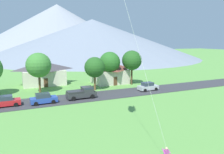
{
  "coord_description": "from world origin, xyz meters",
  "views": [
    {
      "loc": [
        -12.25,
        -6.03,
        10.27
      ],
      "look_at": [
        0.35,
        22.13,
        5.05
      ],
      "focal_mm": 35.05,
      "sensor_mm": 36.0,
      "label": 1
    }
  ],
  "objects_px": {
    "house_left_center": "(44,73)",
    "tree_left_of_center": "(39,65)",
    "house_right_center": "(109,72)",
    "pickup_truck_charcoal_west_side": "(82,93)",
    "tree_far_right": "(132,60)",
    "parked_car_silver_mid_west": "(148,87)",
    "parked_car_blue_west_end": "(43,99)",
    "tree_center": "(110,62)",
    "parked_car_red_mid_east": "(6,101)",
    "tree_right_of_center": "(95,67)"
  },
  "relations": [
    {
      "from": "house_left_center",
      "to": "tree_far_right",
      "type": "xyz_separation_m",
      "value": [
        18.72,
        -8.17,
        2.84
      ]
    },
    {
      "from": "tree_far_right",
      "to": "parked_car_red_mid_east",
      "type": "bearing_deg",
      "value": -164.62
    },
    {
      "from": "tree_left_of_center",
      "to": "tree_center",
      "type": "xyz_separation_m",
      "value": [
        15.53,
        1.33,
        -0.2
      ]
    },
    {
      "from": "house_right_center",
      "to": "parked_car_red_mid_east",
      "type": "relative_size",
      "value": 1.93
    },
    {
      "from": "tree_far_right",
      "to": "tree_right_of_center",
      "type": "bearing_deg",
      "value": -168.53
    },
    {
      "from": "house_left_center",
      "to": "house_right_center",
      "type": "distance_m",
      "value": 15.37
    },
    {
      "from": "tree_far_right",
      "to": "parked_car_red_mid_east",
      "type": "height_order",
      "value": "tree_far_right"
    },
    {
      "from": "tree_center",
      "to": "parked_car_blue_west_end",
      "type": "distance_m",
      "value": 18.87
    },
    {
      "from": "parked_car_silver_mid_west",
      "to": "parked_car_red_mid_east",
      "type": "height_order",
      "value": "same"
    },
    {
      "from": "tree_far_right",
      "to": "parked_car_silver_mid_west",
      "type": "bearing_deg",
      "value": -90.7
    },
    {
      "from": "tree_center",
      "to": "parked_car_silver_mid_west",
      "type": "bearing_deg",
      "value": -59.39
    },
    {
      "from": "parked_car_red_mid_east",
      "to": "pickup_truck_charcoal_west_side",
      "type": "relative_size",
      "value": 0.81
    },
    {
      "from": "parked_car_blue_west_end",
      "to": "parked_car_red_mid_east",
      "type": "xyz_separation_m",
      "value": [
        -5.56,
        0.74,
        0.0
      ]
    },
    {
      "from": "parked_car_silver_mid_west",
      "to": "house_left_center",
      "type": "bearing_deg",
      "value": 140.81
    },
    {
      "from": "house_right_center",
      "to": "parked_car_silver_mid_west",
      "type": "relative_size",
      "value": 1.92
    },
    {
      "from": "house_left_center",
      "to": "parked_car_red_mid_east",
      "type": "height_order",
      "value": "house_left_center"
    },
    {
      "from": "tree_left_of_center",
      "to": "tree_center",
      "type": "relative_size",
      "value": 1.03
    },
    {
      "from": "parked_car_blue_west_end",
      "to": "parked_car_silver_mid_west",
      "type": "relative_size",
      "value": 1.0
    },
    {
      "from": "pickup_truck_charcoal_west_side",
      "to": "parked_car_red_mid_east",
      "type": "bearing_deg",
      "value": 179.03
    },
    {
      "from": "tree_right_of_center",
      "to": "pickup_truck_charcoal_west_side",
      "type": "bearing_deg",
      "value": -128.52
    },
    {
      "from": "tree_left_of_center",
      "to": "parked_car_blue_west_end",
      "type": "bearing_deg",
      "value": -92.16
    },
    {
      "from": "tree_right_of_center",
      "to": "tree_far_right",
      "type": "bearing_deg",
      "value": 11.47
    },
    {
      "from": "house_left_center",
      "to": "parked_car_silver_mid_west",
      "type": "distance_m",
      "value": 24.12
    },
    {
      "from": "house_right_center",
      "to": "tree_center",
      "type": "relative_size",
      "value": 1.07
    },
    {
      "from": "parked_car_blue_west_end",
      "to": "parked_car_silver_mid_west",
      "type": "distance_m",
      "value": 20.76
    },
    {
      "from": "tree_far_right",
      "to": "pickup_truck_charcoal_west_side",
      "type": "relative_size",
      "value": 1.51
    },
    {
      "from": "pickup_truck_charcoal_west_side",
      "to": "tree_far_right",
      "type": "bearing_deg",
      "value": 27.8
    },
    {
      "from": "house_left_center",
      "to": "parked_car_red_mid_east",
      "type": "xyz_separation_m",
      "value": [
        -7.66,
        -15.43,
        -1.93
      ]
    },
    {
      "from": "house_left_center",
      "to": "parked_car_red_mid_east",
      "type": "relative_size",
      "value": 2.36
    },
    {
      "from": "tree_left_of_center",
      "to": "tree_center",
      "type": "distance_m",
      "value": 15.59
    },
    {
      "from": "house_left_center",
      "to": "tree_center",
      "type": "bearing_deg",
      "value": -26.68
    },
    {
      "from": "house_left_center",
      "to": "tree_left_of_center",
      "type": "bearing_deg",
      "value": -102.36
    },
    {
      "from": "tree_far_right",
      "to": "parked_car_silver_mid_west",
      "type": "distance_m",
      "value": 8.48
    },
    {
      "from": "parked_car_silver_mid_west",
      "to": "pickup_truck_charcoal_west_side",
      "type": "distance_m",
      "value": 14.08
    },
    {
      "from": "pickup_truck_charcoal_west_side",
      "to": "tree_left_of_center",
      "type": "bearing_deg",
      "value": 130.68
    },
    {
      "from": "tree_center",
      "to": "tree_far_right",
      "type": "height_order",
      "value": "tree_far_right"
    },
    {
      "from": "tree_right_of_center",
      "to": "parked_car_red_mid_east",
      "type": "xyz_separation_m",
      "value": [
        -16.58,
        -5.27,
        -3.88
      ]
    },
    {
      "from": "tree_center",
      "to": "pickup_truck_charcoal_west_side",
      "type": "distance_m",
      "value": 13.35
    },
    {
      "from": "parked_car_blue_west_end",
      "to": "pickup_truck_charcoal_west_side",
      "type": "distance_m",
      "value": 6.69
    },
    {
      "from": "tree_right_of_center",
      "to": "pickup_truck_charcoal_west_side",
      "type": "distance_m",
      "value": 7.91
    },
    {
      "from": "tree_left_of_center",
      "to": "parked_car_red_mid_east",
      "type": "height_order",
      "value": "tree_left_of_center"
    },
    {
      "from": "tree_left_of_center",
      "to": "pickup_truck_charcoal_west_side",
      "type": "bearing_deg",
      "value": -49.32
    },
    {
      "from": "house_right_center",
      "to": "tree_right_of_center",
      "type": "bearing_deg",
      "value": -135.18
    },
    {
      "from": "house_left_center",
      "to": "parked_car_blue_west_end",
      "type": "distance_m",
      "value": 16.42
    },
    {
      "from": "tree_left_of_center",
      "to": "house_left_center",
      "type": "bearing_deg",
      "value": 77.64
    },
    {
      "from": "house_right_center",
      "to": "pickup_truck_charcoal_west_side",
      "type": "height_order",
      "value": "house_right_center"
    },
    {
      "from": "parked_car_silver_mid_west",
      "to": "parked_car_blue_west_end",
      "type": "bearing_deg",
      "value": -177.29
    },
    {
      "from": "tree_left_of_center",
      "to": "tree_right_of_center",
      "type": "xyz_separation_m",
      "value": [
        10.73,
        -1.93,
        -0.74
      ]
    },
    {
      "from": "tree_center",
      "to": "pickup_truck_charcoal_west_side",
      "type": "relative_size",
      "value": 1.46
    },
    {
      "from": "tree_right_of_center",
      "to": "pickup_truck_charcoal_west_side",
      "type": "relative_size",
      "value": 1.31
    }
  ]
}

